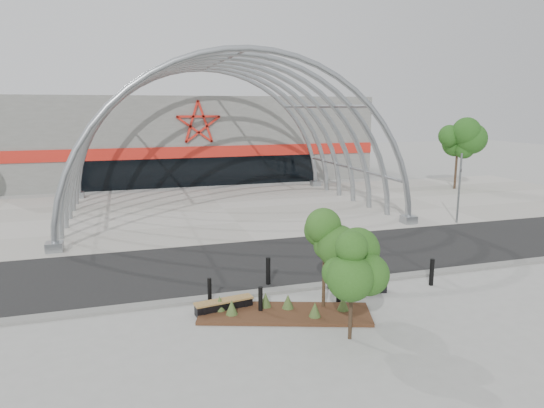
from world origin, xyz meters
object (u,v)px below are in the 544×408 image
Objects in this scene: street_tree_0 at (325,238)px; street_tree_1 at (352,262)px; bench_1 at (360,286)px; signal_pole at (459,187)px; bench_0 at (224,306)px; bollard_2 at (268,271)px.

street_tree_0 is 1.05× the size of street_tree_1.
signal_pole is at bearing 37.41° from bench_1.
bench_0 is at bearing 136.52° from street_tree_1.
signal_pole is 18.64m from bench_0.
bollard_2 is (2.24, 2.08, 0.35)m from bench_0.
bench_1 is at bearing 30.60° from street_tree_0.
street_tree_1 is (-13.05, -11.83, 0.24)m from signal_pole.
street_tree_0 is at bearing -149.40° from bench_1.
signal_pole reaches higher than street_tree_0.
signal_pole is 2.05× the size of bench_1.
signal_pole is 1.18× the size of street_tree_0.
street_tree_0 reaches higher than bollard_2.
bollard_2 is at bearing 151.87° from bench_1.
bench_0 is at bearing -137.17° from bollard_2.
bollard_2 is at bearing 101.58° from street_tree_1.
bench_0 is 1.88× the size of bollard_2.
street_tree_1 reaches higher than bench_0.
bench_1 is at bearing -142.59° from signal_pole.
bench_1 is at bearing -28.13° from bollard_2.
bollard_2 is (-1.15, 2.95, -2.06)m from street_tree_0.
bench_0 is at bearing -152.02° from signal_pole.
bollard_2 is at bearing 42.83° from bench_0.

